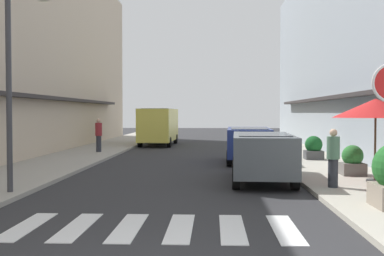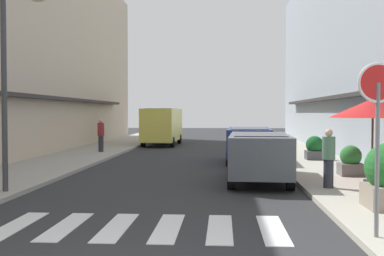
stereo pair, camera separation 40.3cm
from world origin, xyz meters
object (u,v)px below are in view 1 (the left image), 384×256
Objects in this scene: cafe_umbrella at (376,108)px; pedestrian_walking_far at (99,134)px; planter_midblock at (353,161)px; delivery_van at (159,124)px; street_lamp at (16,67)px; pedestrian_walking_near at (333,157)px; parked_car_near at (263,152)px; parked_car_mid at (249,141)px; planter_far at (314,148)px.

cafe_umbrella is 1.44× the size of pedestrian_walking_far.
pedestrian_walking_far is (-10.24, 8.40, 0.44)m from planter_midblock.
delivery_van reaches higher than pedestrian_walking_far.
planter_midblock is at bearing 21.16° from street_lamp.
street_lamp is 2.09× the size of cafe_umbrella.
pedestrian_walking_near is at bearing -143.14° from cafe_umbrella.
street_lamp is at bearing -134.45° from pedestrian_walking_near.
pedestrian_walking_near is at bearing -130.94° from pedestrian_walking_far.
planter_midblock is at bearing -119.72° from pedestrian_walking_far.
parked_car_near is 2.57× the size of pedestrian_walking_far.
delivery_van is at bearing 85.68° from street_lamp.
parked_car_near is at bearing -90.00° from parked_car_mid.
planter_far is at bearing -98.57° from pedestrian_walking_far.
planter_midblock is (-0.22, 1.44, -1.66)m from cafe_umbrella.
delivery_van reaches higher than pedestrian_walking_near.
pedestrian_walking_near is (-1.10, -7.62, 0.33)m from planter_far.
delivery_van is 16.99m from planter_midblock.
parked_car_mid is at bearing -107.40° from pedestrian_walking_far.
parked_car_mid is at bearing -171.72° from planter_far.
pedestrian_walking_far is at bearing 152.94° from parked_car_mid.
delivery_van is at bearing 107.44° from parked_car_near.
planter_far is (-0.37, 6.52, -1.63)m from cafe_umbrella.
planter_midblock is 0.96× the size of planter_far.
cafe_umbrella reaches higher than planter_midblock.
street_lamp is 12.26m from pedestrian_walking_far.
planter_midblock is (9.35, 3.62, -2.69)m from street_lamp.
planter_far is at bearing 93.28° from cafe_umbrella.
pedestrian_walking_far reaches higher than parked_car_near.
planter_far is (2.79, 6.00, -0.32)m from parked_car_near.
street_lamp is 8.49m from pedestrian_walking_near.
pedestrian_walking_near reaches higher than planter_midblock.
street_lamp is (-6.40, -2.71, 2.33)m from parked_car_near.
cafe_umbrella is 6.73m from planter_far.
delivery_van is 18.77m from pedestrian_walking_near.
street_lamp reaches higher than delivery_van.
parked_car_near is 1.79× the size of cafe_umbrella.
cafe_umbrella is (3.16, -6.11, 1.31)m from parked_car_mid.
cafe_umbrella is (3.16, -0.52, 1.31)m from parked_car_near.
cafe_umbrella reaches higher than parked_car_mid.
delivery_van reaches higher than planter_midblock.
parked_car_near reaches higher than planter_far.
street_lamp is at bearing -94.32° from delivery_van.
planter_far is (2.79, 0.41, -0.32)m from parked_car_mid.
street_lamp is at bearing -127.67° from parked_car_mid.
planter_midblock is at bearing -62.09° from delivery_van.
pedestrian_walking_near reaches higher than parked_car_near.
cafe_umbrella is at bearing -123.60° from pedestrian_walking_far.
cafe_umbrella is 1.56× the size of pedestrian_walking_near.
cafe_umbrella is at bearing 12.86° from street_lamp.
street_lamp is 5.33× the size of planter_midblock.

